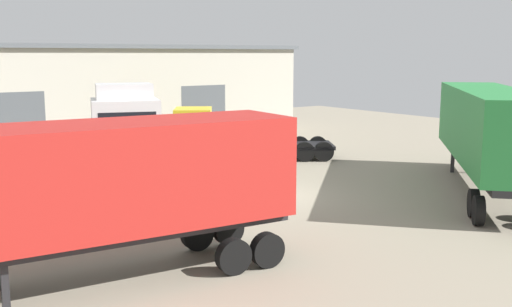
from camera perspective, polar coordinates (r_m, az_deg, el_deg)
name	(u,v)px	position (r m, az deg, el deg)	size (l,w,h in m)	color
ground_plane	(264,196)	(23.68, 0.81, -4.08)	(60.00, 60.00, 0.00)	gray
warehouse_building	(89,94)	(39.53, -15.65, 5.51)	(26.60, 9.63, 6.11)	#B7B2A3
tractor_unit_white	(126,142)	(24.29, -12.32, 1.03)	(4.63, 7.16, 4.42)	silver
container_trailer_green	(489,127)	(25.78, 21.28, 2.35)	(10.60, 10.08, 4.16)	#28843D
flatbed_truck_yellow	(219,135)	(31.93, -3.55, 1.79)	(8.32, 6.65, 2.72)	yellow
container_trailer_orange	(108,181)	(14.83, -13.95, -2.59)	(9.57, 3.44, 3.93)	red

